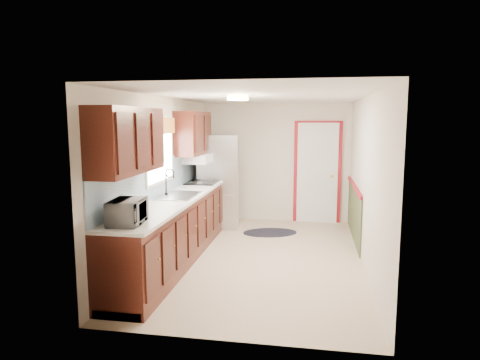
% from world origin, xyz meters
% --- Properties ---
extents(room_shell, '(3.20, 5.20, 2.52)m').
position_xyz_m(room_shell, '(0.00, 0.00, 1.20)').
color(room_shell, tan).
rests_on(room_shell, ground).
extents(kitchen_run, '(0.63, 4.00, 2.20)m').
position_xyz_m(kitchen_run, '(-1.24, -0.29, 0.81)').
color(kitchen_run, '#39130D').
rests_on(kitchen_run, ground).
extents(back_wall_trim, '(1.12, 2.30, 2.08)m').
position_xyz_m(back_wall_trim, '(0.99, 2.21, 0.89)').
color(back_wall_trim, maroon).
rests_on(back_wall_trim, ground).
extents(ceiling_fixture, '(0.30, 0.30, 0.06)m').
position_xyz_m(ceiling_fixture, '(-0.30, -0.20, 2.36)').
color(ceiling_fixture, '#FFD88C').
rests_on(ceiling_fixture, room_shell).
extents(microwave, '(0.32, 0.51, 0.33)m').
position_xyz_m(microwave, '(-1.20, -1.95, 1.10)').
color(microwave, white).
rests_on(microwave, kitchen_run).
extents(refrigerator, '(0.82, 0.79, 1.78)m').
position_xyz_m(refrigerator, '(-1.02, 1.81, 0.89)').
color(refrigerator, '#B7B7BC').
rests_on(refrigerator, ground).
extents(rug, '(1.13, 0.89, 0.01)m').
position_xyz_m(rug, '(0.01, 1.44, 0.01)').
color(rug, black).
rests_on(rug, ground).
extents(cooktop, '(0.52, 0.63, 0.02)m').
position_xyz_m(cooktop, '(-1.19, 1.16, 0.95)').
color(cooktop, black).
rests_on(cooktop, kitchen_run).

